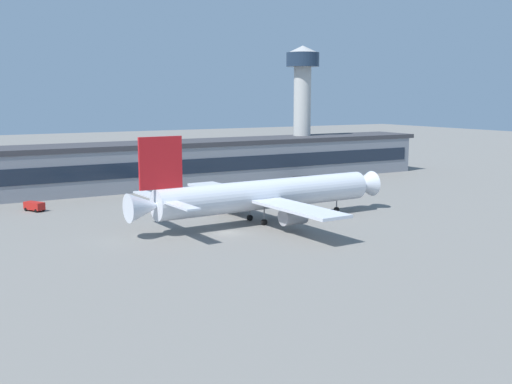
{
  "coord_description": "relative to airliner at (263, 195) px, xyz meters",
  "views": [
    {
      "loc": [
        -47.45,
        -91.07,
        23.03
      ],
      "look_at": [
        10.56,
        8.95,
        5.0
      ],
      "focal_mm": 43.47,
      "sensor_mm": 36.0,
      "label": 1
    }
  ],
  "objects": [
    {
      "name": "airliner",
      "position": [
        0.0,
        0.0,
        0.0
      ],
      "size": [
        53.02,
        45.18,
        16.45
      ],
      "color": "silver",
      "rests_on": "ground_plane"
    },
    {
      "name": "follow_me_car",
      "position": [
        -34.17,
        32.48,
        -4.03
      ],
      "size": [
        3.73,
        4.78,
        1.85
      ],
      "color": "red",
      "rests_on": "ground_plane"
    },
    {
      "name": "control_tower",
      "position": [
        46.27,
        55.31,
        17.82
      ],
      "size": [
        9.54,
        9.54,
        37.31
      ],
      "color": "#B7B7B2",
      "rests_on": "ground_plane"
    },
    {
      "name": "pushback_tractor",
      "position": [
        35.54,
        39.1,
        -4.07
      ],
      "size": [
        4.86,
        2.74,
        1.75
      ],
      "color": "black",
      "rests_on": "ground_plane"
    },
    {
      "name": "baggage_tug",
      "position": [
        8.2,
        31.42,
        -4.03
      ],
      "size": [
        4.1,
        3.31,
        1.85
      ],
      "color": "yellow",
      "rests_on": "ground_plane"
    },
    {
      "name": "ground_plane",
      "position": [
        -9.66,
        -4.91,
        -5.12
      ],
      "size": [
        600.0,
        600.0,
        0.0
      ],
      "primitive_type": "plane",
      "color": "slate"
    },
    {
      "name": "terminal_building",
      "position": [
        -9.66,
        52.18,
        0.59
      ],
      "size": [
        179.94,
        15.81,
        11.38
      ],
      "color": "gray",
      "rests_on": "ground_plane"
    }
  ]
}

